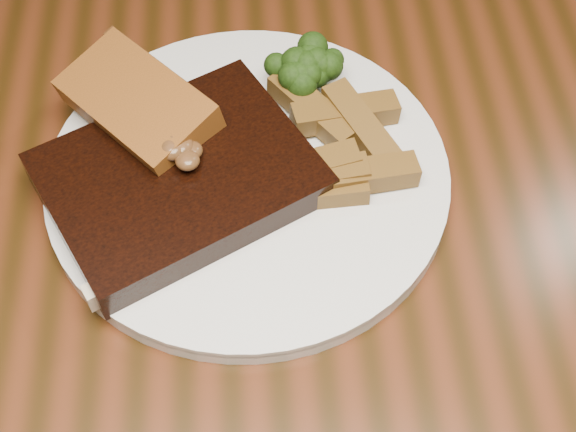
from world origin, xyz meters
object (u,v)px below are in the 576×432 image
dining_table (292,312)px  potato_wedges (334,157)px  steak (179,178)px  garlic_bread (142,122)px  plate (248,177)px

dining_table → potato_wedges: size_ratio=14.63×
steak → garlic_bread: bearing=89.1°
garlic_bread → dining_table: bearing=2.2°
potato_wedges → garlic_bread: bearing=163.1°
steak → plate: bearing=-13.4°
dining_table → garlic_bread: garlic_bread is taller
steak → garlic_bread: size_ratio=1.55×
dining_table → garlic_bread: (-0.11, 0.11, 0.12)m
plate → dining_table: bearing=-66.3°
garlic_bread → potato_wedges: (0.15, -0.04, -0.00)m
garlic_bread → potato_wedges: garlic_bread is taller
potato_wedges → dining_table: bearing=-118.3°
dining_table → garlic_bread: bearing=134.4°
steak → potato_wedges: (0.12, 0.01, -0.00)m
plate → garlic_bread: size_ratio=2.54×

